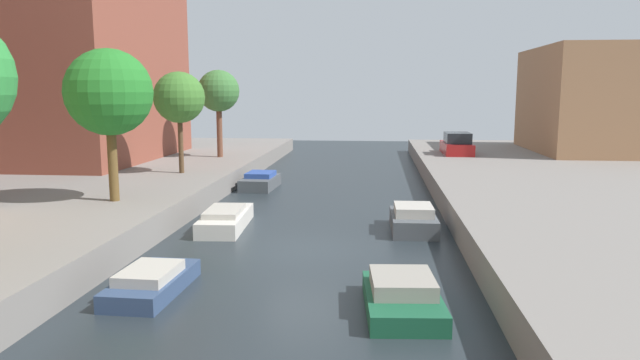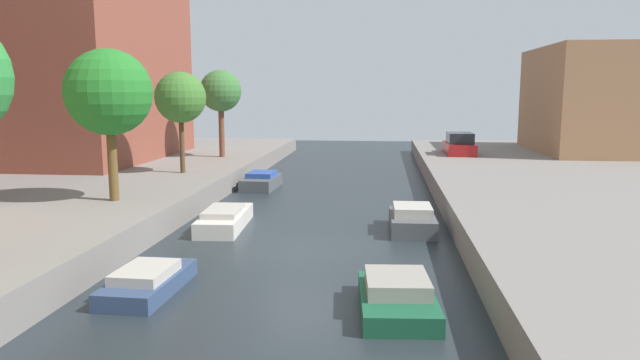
% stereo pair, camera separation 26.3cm
% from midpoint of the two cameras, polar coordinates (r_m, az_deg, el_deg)
% --- Properties ---
extents(ground_plane, '(84.00, 84.00, 0.00)m').
position_cam_midpoint_polar(ground_plane, '(18.78, -1.37, -6.91)').
color(ground_plane, '#232B30').
extents(low_block_right, '(10.00, 10.99, 7.01)m').
position_cam_midpoint_polar(low_block_right, '(43.86, 27.25, 7.03)').
color(low_block_right, '#9E704C').
rests_on(low_block_right, quay_right).
extents(street_tree_2, '(3.17, 3.17, 5.62)m').
position_cam_midpoint_polar(street_tree_2, '(22.73, -19.79, 8.08)').
color(street_tree_2, brown).
rests_on(street_tree_2, quay_left).
extents(street_tree_3, '(2.54, 2.54, 5.04)m').
position_cam_midpoint_polar(street_tree_3, '(29.73, -13.36, 7.89)').
color(street_tree_3, '#503823').
rests_on(street_tree_3, quay_left).
extents(street_tree_4, '(2.56, 2.56, 5.39)m').
position_cam_midpoint_polar(street_tree_4, '(36.65, -9.57, 8.58)').
color(street_tree_4, brown).
rests_on(street_tree_4, quay_left).
extents(parked_car, '(1.79, 4.04, 1.42)m').
position_cam_midpoint_polar(parked_car, '(39.01, 13.75, 3.36)').
color(parked_car, maroon).
rests_on(parked_car, quay_right).
extents(moored_boat_left_2, '(1.53, 3.25, 0.70)m').
position_cam_midpoint_polar(moored_boat_left_2, '(15.48, -16.14, -9.56)').
color(moored_boat_left_2, '#33476B').
rests_on(moored_boat_left_2, ground_plane).
extents(moored_boat_left_3, '(1.68, 4.08, 0.78)m').
position_cam_midpoint_polar(moored_boat_left_3, '(21.96, -9.03, -3.80)').
color(moored_boat_left_3, beige).
rests_on(moored_boat_left_3, ground_plane).
extents(moored_boat_left_4, '(1.71, 3.26, 0.86)m').
position_cam_midpoint_polar(moored_boat_left_4, '(30.63, -5.55, -0.12)').
color(moored_boat_left_4, '#4C5156').
rests_on(moored_boat_left_4, ground_plane).
extents(moored_boat_right_2, '(1.92, 3.28, 0.82)m').
position_cam_midpoint_polar(moored_boat_right_2, '(13.84, 8.14, -11.30)').
color(moored_boat_right_2, '#195638').
rests_on(moored_boat_right_2, ground_plane).
extents(moored_boat_right_3, '(1.65, 3.09, 0.98)m').
position_cam_midpoint_polar(moored_boat_right_3, '(21.42, 9.41, -3.92)').
color(moored_boat_right_3, '#4C5156').
rests_on(moored_boat_right_3, ground_plane).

